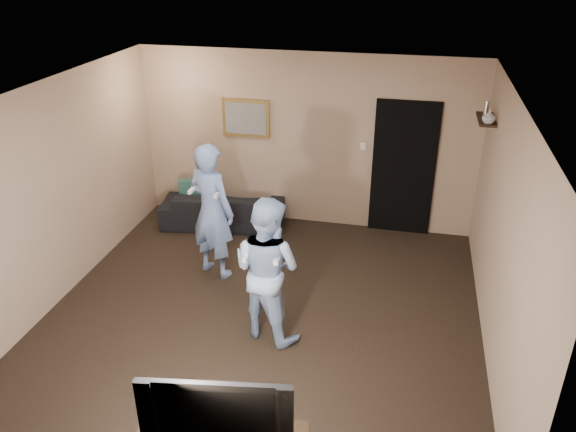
% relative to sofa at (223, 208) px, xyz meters
% --- Properties ---
extents(ground, '(5.00, 5.00, 0.00)m').
position_rel_sofa_xyz_m(ground, '(1.19, -2.08, -0.27)').
color(ground, black).
rests_on(ground, ground).
extents(ceiling, '(5.00, 5.00, 0.04)m').
position_rel_sofa_xyz_m(ceiling, '(1.19, -2.08, 2.33)').
color(ceiling, silver).
rests_on(ceiling, wall_back).
extents(wall_back, '(5.00, 0.04, 2.60)m').
position_rel_sofa_xyz_m(wall_back, '(1.19, 0.42, 1.03)').
color(wall_back, tan).
rests_on(wall_back, ground).
extents(wall_front, '(5.00, 0.04, 2.60)m').
position_rel_sofa_xyz_m(wall_front, '(1.19, -4.58, 1.03)').
color(wall_front, tan).
rests_on(wall_front, ground).
extents(wall_left, '(0.04, 5.00, 2.60)m').
position_rel_sofa_xyz_m(wall_left, '(-1.31, -2.08, 1.03)').
color(wall_left, tan).
rests_on(wall_left, ground).
extents(wall_right, '(0.04, 5.00, 2.60)m').
position_rel_sofa_xyz_m(wall_right, '(3.69, -2.08, 1.03)').
color(wall_right, tan).
rests_on(wall_right, ground).
extents(sofa, '(1.94, 0.97, 0.54)m').
position_rel_sofa_xyz_m(sofa, '(0.00, 0.00, 0.00)').
color(sofa, black).
rests_on(sofa, ground).
extents(throw_pillow, '(0.46, 0.29, 0.44)m').
position_rel_sofa_xyz_m(throw_pillow, '(-0.46, 0.00, 0.21)').
color(throw_pillow, '#16433C').
rests_on(throw_pillow, sofa).
extents(painting_frame, '(0.72, 0.05, 0.57)m').
position_rel_sofa_xyz_m(painting_frame, '(0.29, 0.40, 1.33)').
color(painting_frame, olive).
rests_on(painting_frame, wall_back).
extents(painting_canvas, '(0.62, 0.01, 0.47)m').
position_rel_sofa_xyz_m(painting_canvas, '(0.29, 0.37, 1.33)').
color(painting_canvas, slate).
rests_on(painting_canvas, painting_frame).
extents(doorway, '(0.90, 0.06, 2.00)m').
position_rel_sofa_xyz_m(doorway, '(2.64, 0.39, 0.73)').
color(doorway, black).
rests_on(doorway, ground).
extents(light_switch, '(0.08, 0.02, 0.12)m').
position_rel_sofa_xyz_m(light_switch, '(2.04, 0.40, 1.03)').
color(light_switch, silver).
rests_on(light_switch, wall_back).
extents(wall_shelf, '(0.20, 0.60, 0.03)m').
position_rel_sofa_xyz_m(wall_shelf, '(3.58, -0.28, 1.72)').
color(wall_shelf, black).
rests_on(wall_shelf, wall_right).
extents(shelf_vase, '(0.17, 0.17, 0.16)m').
position_rel_sofa_xyz_m(shelf_vase, '(3.58, -0.50, 1.82)').
color(shelf_vase, '#BAB9BF').
rests_on(shelf_vase, wall_shelf).
extents(shelf_figurine, '(0.06, 0.06, 0.18)m').
position_rel_sofa_xyz_m(shelf_figurine, '(3.58, -0.14, 1.82)').
color(shelf_figurine, '#B7B6BB').
rests_on(shelf_figurine, wall_shelf).
extents(television, '(1.16, 0.33, 0.66)m').
position_rel_sofa_xyz_m(television, '(1.48, -4.41, 0.55)').
color(television, black).
rests_on(television, tv_console).
extents(wii_player_left, '(0.76, 0.64, 1.79)m').
position_rel_sofa_xyz_m(wii_player_left, '(0.34, -1.35, 0.63)').
color(wii_player_left, '#728FC6').
rests_on(wii_player_left, ground).
extents(wii_player_right, '(0.98, 0.88, 1.65)m').
position_rel_sofa_xyz_m(wii_player_right, '(1.34, -2.43, 0.56)').
color(wii_player_right, '#9AB8E0').
rests_on(wii_player_right, ground).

